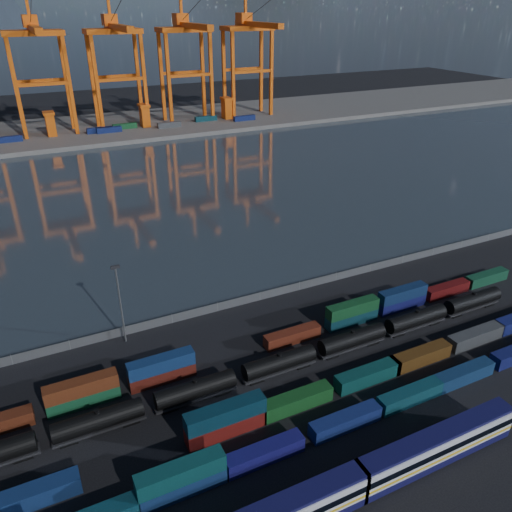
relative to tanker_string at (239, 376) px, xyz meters
name	(u,v)px	position (x,y,z in m)	size (l,w,h in m)	color
ground	(331,377)	(15.46, -4.87, -2.15)	(700.00, 700.00, 0.00)	black
harbor_water	(161,193)	(15.46, 100.13, -2.14)	(700.00, 700.00, 0.00)	#2B363F
far_quay	(102,128)	(15.46, 205.13, -1.15)	(700.00, 70.00, 2.00)	#514F4C
container_row_south	(311,433)	(4.67, -15.72, -0.45)	(139.91, 2.44, 5.19)	#45494B
container_row_mid	(368,374)	(20.39, -8.71, -0.55)	(142.05, 2.55, 5.44)	#3F4144
container_row_north	(219,354)	(-0.75, 6.98, -0.07)	(140.87, 2.34, 4.99)	#120F4E
tanker_string	(239,376)	(0.00, 0.00, 0.00)	(122.46, 3.00, 4.29)	black
waterfront_fence	(260,296)	(15.46, 23.13, -1.15)	(160.12, 0.12, 2.20)	#595B5E
yard_light_mast	(120,300)	(-14.54, 21.13, 7.15)	(1.60, 0.40, 16.60)	slate
gantry_cranes	(76,45)	(7.96, 198.35, 39.04)	(200.85, 49.63, 67.20)	#E85B10
quay_containers	(84,132)	(4.47, 190.60, 1.15)	(172.58, 10.99, 2.60)	navy
straddle_carriers	(99,119)	(12.96, 195.13, 5.67)	(140.00, 7.00, 11.10)	#E85B10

